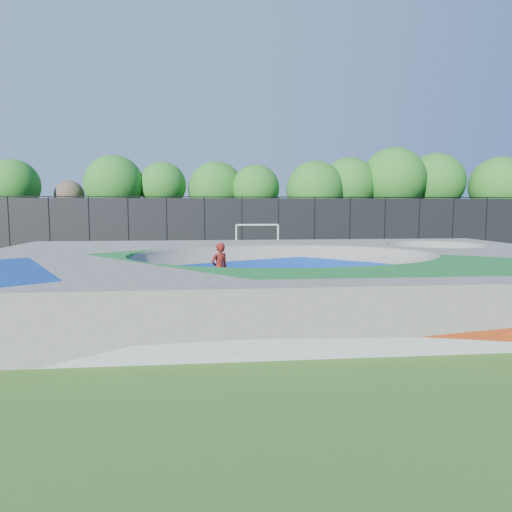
# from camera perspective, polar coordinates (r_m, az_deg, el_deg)

# --- Properties ---
(ground) EXTENTS (120.00, 120.00, 0.00)m
(ground) POSITION_cam_1_polar(r_m,az_deg,el_deg) (16.43, 3.44, -4.88)
(ground) COLOR #305C19
(ground) RESTS_ON ground
(skate_deck) EXTENTS (22.00, 14.00, 1.50)m
(skate_deck) POSITION_cam_1_polar(r_m,az_deg,el_deg) (16.31, 3.45, -2.29)
(skate_deck) COLOR gray
(skate_deck) RESTS_ON ground
(skater) EXTENTS (0.82, 0.74, 1.87)m
(skater) POSITION_cam_1_polar(r_m,az_deg,el_deg) (16.41, -4.58, -1.59)
(skater) COLOR red
(skater) RESTS_ON ground
(skateboard) EXTENTS (0.75, 0.66, 0.05)m
(skateboard) POSITION_cam_1_polar(r_m,az_deg,el_deg) (16.55, -4.55, -4.72)
(skateboard) COLOR black
(skateboard) RESTS_ON ground
(soccer_goal) EXTENTS (3.04, 0.12, 2.01)m
(soccer_goal) POSITION_cam_1_polar(r_m,az_deg,el_deg) (31.68, 0.16, 2.91)
(soccer_goal) COLOR silver
(soccer_goal) RESTS_ON ground
(fence) EXTENTS (48.09, 0.09, 4.04)m
(fence) POSITION_cam_1_polar(r_m,az_deg,el_deg) (37.03, -1.79, 4.45)
(fence) COLOR black
(fence) RESTS_ON ground
(treeline) EXTENTS (54.53, 7.35, 8.78)m
(treeline) POSITION_cam_1_polar(r_m,az_deg,el_deg) (42.18, 1.50, 8.87)
(treeline) COLOR #463623
(treeline) RESTS_ON ground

